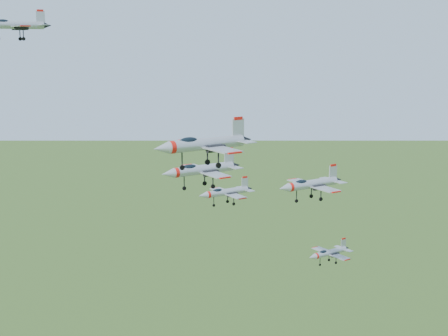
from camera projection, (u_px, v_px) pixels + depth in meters
jet_lead at (14, 25)px, 89.12m from camera, size 10.54×8.64×2.83m
jet_left_high at (201, 169)px, 93.49m from camera, size 13.64×11.20×3.66m
jet_right_high at (204, 144)px, 74.20m from camera, size 13.74×11.31×3.68m
jet_left_low at (226, 192)px, 111.17m from camera, size 11.36×9.32×3.05m
jet_right_low at (311, 184)px, 96.51m from camera, size 12.57×10.32×3.37m
jet_trail at (329, 253)px, 121.26m from camera, size 10.76×8.89×2.88m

